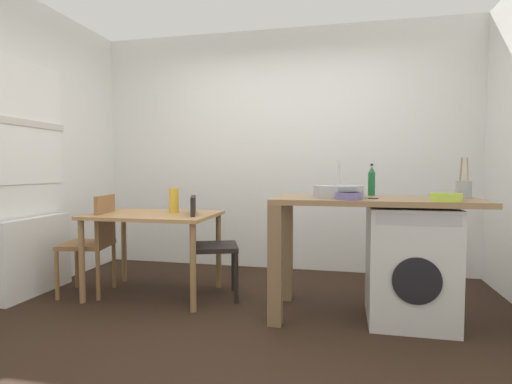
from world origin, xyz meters
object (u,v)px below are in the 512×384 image
Objects in this scene: bottle_tall_green at (372,181)px; colander at (446,197)px; chair_person_seat at (94,238)px; dining_table at (154,224)px; vase at (174,200)px; washing_machine at (410,264)px; chair_opposite at (206,241)px; mixing_bowl at (349,195)px; utensil_crock at (464,189)px.

bottle_tall_green reaches higher than colander.
dining_table is at bearing -92.11° from chair_person_seat.
washing_machine is at bearing -7.53° from vase.
dining_table is 1.22× the size of chair_opposite.
chair_opposite is 1.68m from washing_machine.
chair_opposite is 1.95m from colander.
dining_table is at bearing 167.98° from mixing_bowl.
colander is at bearing -49.26° from washing_machine.
mixing_bowl is 0.64m from colander.
dining_table is 0.57m from chair_person_seat.
washing_machine is 0.67m from utensil_crock.
bottle_tall_green reaches higher than vase.
bottle_tall_green is 0.87× the size of utensil_crock.
washing_machine is at bearing 23.85° from mixing_bowl.
vase is (-2.18, 0.48, -0.10)m from colander.
dining_table is 0.50m from chair_opposite.
mixing_bowl is at bearing -16.61° from vase.
utensil_crock is 1.50× the size of colander.
colander is (0.19, -0.22, 0.52)m from washing_machine.
washing_machine is 3.30× the size of bottle_tall_green.
chair_person_seat is at bearing -103.64° from chair_opposite.
utensil_crock is at bearing 56.30° from colander.
washing_machine is 4.54× the size of mixing_bowl.
utensil_crock reaches higher than mixing_bowl.
vase is at bearing -86.09° from chair_person_seat.
mixing_bowl is 1.62m from vase.
chair_opposite is 1.50m from bottle_tall_green.
vase is (-1.73, -0.01, -0.18)m from bottle_tall_green.
chair_opposite is at bearing -176.42° from bottle_tall_green.
dining_table is 5.81× the size of mixing_bowl.
bottle_tall_green is at bearing 0.42° from vase.
washing_machine is 0.71m from mixing_bowl.
utensil_crock is at bearing -19.55° from bottle_tall_green.
chair_opposite is 3.45× the size of bottle_tall_green.
colander is at bearing -123.70° from utensil_crock.
chair_person_seat is at bearing 174.14° from colander.
washing_machine is 0.59m from colander.
vase is (0.70, 0.19, 0.35)m from chair_person_seat.
bottle_tall_green is (2.43, 0.20, 0.53)m from chair_person_seat.
colander reaches higher than vase.
colander reaches higher than dining_table.
chair_opposite is at bearing 173.54° from washing_machine.
chair_person_seat is 3.00× the size of utensil_crock.
chair_person_seat is 2.93m from colander.
utensil_crock is (0.37, 0.05, 0.56)m from washing_machine.
dining_table is at bearing 175.63° from washing_machine.
chair_person_seat is 0.80m from vase.
colander is at bearing -1.80° from mixing_bowl.
vase is at bearing 33.69° from dining_table.
washing_machine is (2.69, -0.08, -0.08)m from chair_person_seat.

